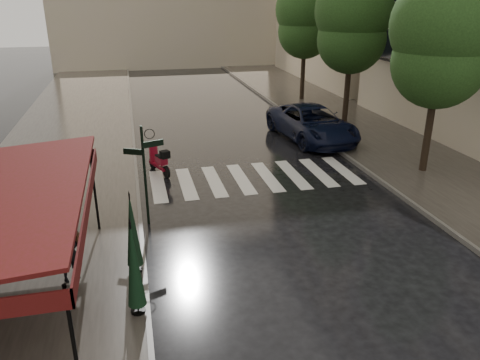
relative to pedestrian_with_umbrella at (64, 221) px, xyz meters
name	(u,v)px	position (x,y,z in m)	size (l,w,h in m)	color
ground	(202,270)	(3.17, -0.17, -1.70)	(120.00, 120.00, 0.00)	black
sidewalk_near	(67,144)	(-1.33, 11.83, -1.64)	(6.00, 60.00, 0.12)	#38332D
sidewalk_far	(357,126)	(13.42, 11.83, -1.64)	(5.50, 60.00, 0.12)	#38332D
curb_near	(134,140)	(1.72, 11.83, -1.63)	(0.12, 60.00, 0.16)	#595651
curb_far	(308,128)	(10.62, 11.83, -1.63)	(0.12, 60.00, 0.16)	#595651
crosswalk	(254,178)	(6.14, 5.83, -1.70)	(7.85, 3.20, 0.01)	silver
signpost	(145,168)	(1.97, 2.83, 0.13)	(1.17, 0.29, 3.10)	black
tree_near	(443,33)	(12.77, 4.83, 3.62)	(3.80, 3.80, 7.99)	black
tree_mid	(353,16)	(12.67, 11.83, 3.89)	(3.80, 3.80, 8.34)	black
tree_far	(306,14)	(12.87, 18.83, 3.75)	(3.80, 3.80, 8.16)	black
pedestrian_with_umbrella	(64,221)	(0.00, 0.00, 0.00)	(1.24, 1.25, 2.38)	black
scooter	(160,161)	(2.64, 7.11, -1.18)	(0.84, 1.63, 1.13)	black
parked_car	(312,123)	(10.17, 10.20, -0.89)	(2.69, 5.82, 1.62)	black
parasol_front	(134,265)	(1.52, -1.67, -0.39)	(0.40, 0.40, 2.22)	black
parasol_back	(132,230)	(1.52, 0.01, -0.44)	(0.39, 0.39, 2.12)	black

